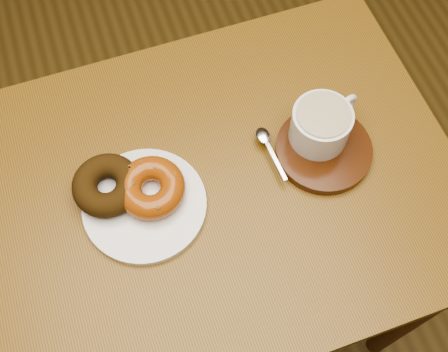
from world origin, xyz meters
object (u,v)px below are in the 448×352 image
object	(u,v)px
donut_plate	(145,205)
coffee_cup	(321,124)
cafe_table	(214,213)
saucer	(324,150)

from	to	relation	value
donut_plate	coffee_cup	distance (m)	0.32
donut_plate	coffee_cup	world-z (taller)	coffee_cup
donut_plate	coffee_cup	xyz separation A→B (m)	(0.32, 0.02, 0.05)
cafe_table	donut_plate	world-z (taller)	donut_plate
donut_plate	saucer	bearing A→B (deg)	-0.38
donut_plate	coffee_cup	size ratio (longest dim) A/B	1.57
coffee_cup	saucer	bearing A→B (deg)	-109.52
cafe_table	donut_plate	xyz separation A→B (m)	(-0.12, -0.00, 0.13)
cafe_table	saucer	distance (m)	0.24
cafe_table	coffee_cup	world-z (taller)	coffee_cup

